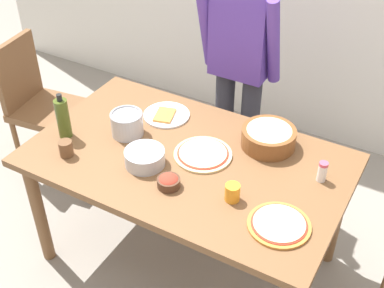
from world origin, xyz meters
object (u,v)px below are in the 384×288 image
at_px(dining_table, 187,171).
at_px(pizza_cooked_on_tray, 279,224).
at_px(mixing_bowl_steel, 145,158).
at_px(cup_small_brown, 66,149).
at_px(person_cook, 240,60).
at_px(steel_pot, 127,123).
at_px(salt_shaker, 322,172).
at_px(chair_wooden_left, 36,100).
at_px(small_sauce_bowl, 169,182).
at_px(cup_orange, 232,192).
at_px(popcorn_bowl, 269,136).
at_px(olive_oil_bottle, 63,118).
at_px(pizza_raw_on_board, 203,154).
at_px(plate_with_slice, 166,115).

xyz_separation_m(dining_table, pizza_cooked_on_tray, (0.58, -0.21, 0.10)).
relative_size(mixing_bowl_steel, cup_small_brown, 2.35).
distance_m(person_cook, steel_pot, 0.81).
xyz_separation_m(mixing_bowl_steel, steel_pot, (-0.22, 0.17, 0.03)).
distance_m(person_cook, salt_shaker, 0.94).
bearing_deg(chair_wooden_left, pizza_cooked_on_tray, -14.24).
distance_m(small_sauce_bowl, cup_orange, 0.31).
height_order(popcorn_bowl, cup_orange, popcorn_bowl).
bearing_deg(cup_small_brown, person_cook, 65.96).
xyz_separation_m(mixing_bowl_steel, small_sauce_bowl, (0.19, -0.08, -0.01)).
bearing_deg(olive_oil_bottle, cup_small_brown, -47.66).
height_order(steel_pot, salt_shaker, steel_pot).
bearing_deg(olive_oil_bottle, person_cook, 57.58).
height_order(dining_table, chair_wooden_left, chair_wooden_left).
bearing_deg(small_sauce_bowl, mixing_bowl_steel, 156.47).
distance_m(mixing_bowl_steel, cup_orange, 0.49).
distance_m(cup_small_brown, salt_shaker, 1.26).
relative_size(chair_wooden_left, small_sauce_bowl, 8.64).
bearing_deg(steel_pot, salt_shaker, 8.20).
height_order(mixing_bowl_steel, steel_pot, steel_pot).
xyz_separation_m(mixing_bowl_steel, salt_shaker, (0.80, 0.31, 0.01)).
bearing_deg(salt_shaker, cup_small_brown, -159.09).
distance_m(pizza_raw_on_board, small_sauce_bowl, 0.28).
bearing_deg(plate_with_slice, popcorn_bowl, 2.92).
relative_size(pizza_cooked_on_tray, cup_small_brown, 3.26).
bearing_deg(dining_table, cup_orange, -26.45).
bearing_deg(pizza_cooked_on_tray, cup_orange, 168.85).
xyz_separation_m(dining_table, chair_wooden_left, (-1.32, 0.27, -0.13)).
relative_size(dining_table, cup_orange, 18.82).
xyz_separation_m(dining_table, person_cook, (-0.07, 0.76, 0.27)).
height_order(dining_table, person_cook, person_cook).
bearing_deg(cup_small_brown, small_sauce_bowl, 5.58).
bearing_deg(chair_wooden_left, small_sauce_bowl, -20.23).
bearing_deg(popcorn_bowl, pizza_raw_on_board, -136.64).
relative_size(pizza_raw_on_board, salt_shaker, 2.80).
bearing_deg(salt_shaker, cup_orange, -133.30).
distance_m(chair_wooden_left, cup_small_brown, 1.00).
relative_size(cup_orange, cup_small_brown, 1.00).
distance_m(popcorn_bowl, olive_oil_bottle, 1.07).
height_order(pizza_raw_on_board, pizza_cooked_on_tray, same).
bearing_deg(pizza_cooked_on_tray, person_cook, 123.92).
bearing_deg(plate_with_slice, pizza_raw_on_board, -30.88).
xyz_separation_m(dining_table, salt_shaker, (0.64, 0.16, 0.14)).
bearing_deg(popcorn_bowl, person_cook, 129.78).
distance_m(person_cook, pizza_raw_on_board, 0.74).
bearing_deg(salt_shaker, popcorn_bowl, 158.83).
bearing_deg(person_cook, cup_small_brown, -114.04).
xyz_separation_m(chair_wooden_left, pizza_cooked_on_tray, (1.90, -0.48, 0.23)).
bearing_deg(chair_wooden_left, plate_with_slice, -0.48).
xyz_separation_m(mixing_bowl_steel, cup_orange, (0.49, -0.02, 0.00)).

